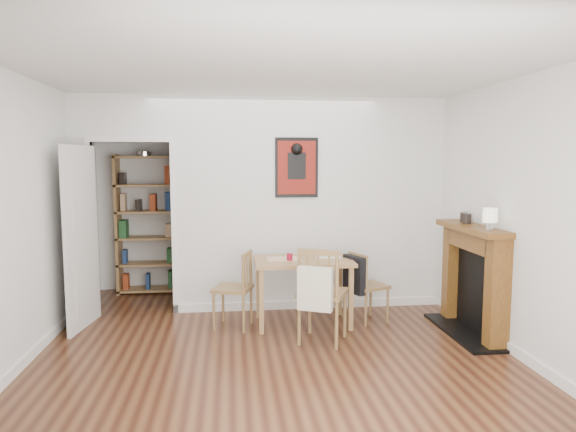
{
  "coord_description": "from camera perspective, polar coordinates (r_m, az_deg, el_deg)",
  "views": [
    {
      "loc": [
        -0.41,
        -4.82,
        1.83
      ],
      "look_at": [
        0.21,
        0.6,
        1.24
      ],
      "focal_mm": 32.0,
      "sensor_mm": 36.0,
      "label": 1
    }
  ],
  "objects": [
    {
      "name": "ground",
      "position": [
        5.17,
        -1.63,
        -14.59
      ],
      "size": [
        5.2,
        5.2,
        0.0
      ],
      "primitive_type": "plane",
      "color": "brown",
      "rests_on": "ground"
    },
    {
      "name": "room_shell",
      "position": [
        6.21,
        -1.81,
        1.22
      ],
      "size": [
        5.2,
        5.2,
        5.2
      ],
      "color": "silver",
      "rests_on": "ground"
    },
    {
      "name": "dining_table",
      "position": [
        5.75,
        1.67,
        -5.7
      ],
      "size": [
        1.08,
        0.69,
        0.74
      ],
      "color": "olive",
      "rests_on": "ground"
    },
    {
      "name": "chair_left",
      "position": [
        5.72,
        -6.16,
        -8.1
      ],
      "size": [
        0.53,
        0.53,
        0.85
      ],
      "color": "olive",
      "rests_on": "ground"
    },
    {
      "name": "chair_right",
      "position": [
        5.97,
        8.8,
        -7.65
      ],
      "size": [
        0.56,
        0.52,
        0.8
      ],
      "color": "olive",
      "rests_on": "ground"
    },
    {
      "name": "chair_front",
      "position": [
        5.24,
        3.83,
        -8.59
      ],
      "size": [
        0.65,
        0.68,
        0.98
      ],
      "color": "olive",
      "rests_on": "ground"
    },
    {
      "name": "bookshelf",
      "position": [
        7.36,
        -15.43,
        -0.96
      ],
      "size": [
        0.81,
        0.32,
        1.92
      ],
      "color": "olive",
      "rests_on": "ground"
    },
    {
      "name": "fireplace",
      "position": [
        5.81,
        19.99,
        -6.3
      ],
      "size": [
        0.45,
        1.25,
        1.16
      ],
      "color": "brown",
      "rests_on": "ground"
    },
    {
      "name": "red_glass",
      "position": [
        5.65,
        0.18,
        -4.57
      ],
      "size": [
        0.06,
        0.06,
        0.08
      ],
      "primitive_type": "cylinder",
      "color": "maroon",
      "rests_on": "dining_table"
    },
    {
      "name": "orange_fruit",
      "position": [
        5.88,
        3.46,
        -4.12
      ],
      "size": [
        0.09,
        0.09,
        0.09
      ],
      "primitive_type": "sphere",
      "color": "orange",
      "rests_on": "dining_table"
    },
    {
      "name": "placemat",
      "position": [
        5.76,
        -0.45,
        -4.76
      ],
      "size": [
        0.38,
        0.29,
        0.0
      ],
      "primitive_type": "cube",
      "rotation": [
        0.0,
        0.0,
        0.03
      ],
      "color": "beige",
      "rests_on": "dining_table"
    },
    {
      "name": "notebook",
      "position": [
        5.88,
        4.44,
        -4.5
      ],
      "size": [
        0.29,
        0.23,
        0.01
      ],
      "primitive_type": "cube",
      "rotation": [
        0.0,
        0.0,
        -0.07
      ],
      "color": "silver",
      "rests_on": "dining_table"
    },
    {
      "name": "mantel_lamp",
      "position": [
        5.31,
        21.54,
        -0.06
      ],
      "size": [
        0.14,
        0.14,
        0.22
      ],
      "color": "silver",
      "rests_on": "fireplace"
    },
    {
      "name": "ceramic_jar_a",
      "position": [
        5.81,
        19.25,
        -0.29
      ],
      "size": [
        0.09,
        0.09,
        0.11
      ],
      "primitive_type": "cylinder",
      "color": "black",
      "rests_on": "fireplace"
    },
    {
      "name": "ceramic_jar_b",
      "position": [
        6.0,
        18.95,
        -0.12
      ],
      "size": [
        0.08,
        0.08,
        0.1
      ],
      "primitive_type": "cylinder",
      "color": "black",
      "rests_on": "fireplace"
    }
  ]
}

